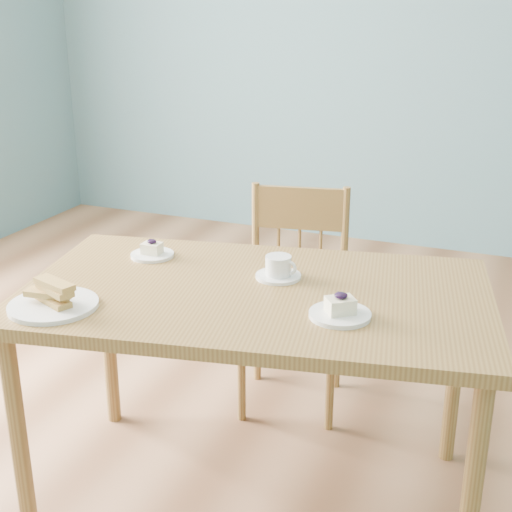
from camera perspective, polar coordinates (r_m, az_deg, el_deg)
room at (r=1.92m, az=1.59°, el=16.34°), size 5.01×5.01×2.71m
dining_table at (r=2.03m, az=-0.02°, el=-4.49°), size 1.42×0.98×0.70m
dining_chair at (r=2.65m, az=3.06°, el=-3.39°), size 0.44×0.42×0.82m
cheesecake_plate_near at (r=1.84m, az=6.75°, el=-4.36°), size 0.16×0.16×0.07m
cheesecake_plate_far at (r=2.27m, az=-8.31°, el=0.31°), size 0.14×0.14×0.06m
coffee_cup at (r=2.07m, az=1.83°, el=-1.02°), size 0.13×0.13×0.07m
biscotti_plate at (r=1.95m, az=-15.95°, el=-3.37°), size 0.24×0.24×0.08m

